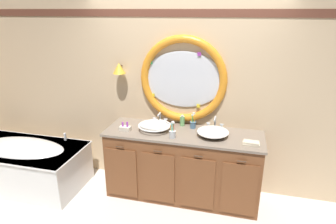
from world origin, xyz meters
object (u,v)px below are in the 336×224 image
(sink_basin_right, at_px, (213,132))
(soap_dispenser, at_px, (182,121))
(toothbrush_holder_left, at_px, (172,133))
(toothbrush_holder_right, at_px, (193,124))
(toiletry_basket, at_px, (125,128))
(folded_hand_towel, at_px, (251,143))
(sink_basin_left, at_px, (154,126))
(bathtub, at_px, (24,162))

(sink_basin_right, relative_size, soap_dispenser, 2.48)
(toothbrush_holder_left, distance_m, toothbrush_holder_right, 0.40)
(toothbrush_holder_left, distance_m, toiletry_basket, 0.64)
(folded_hand_towel, xyz_separation_m, toiletry_basket, (-1.55, 0.05, 0.01))
(soap_dispenser, height_order, folded_hand_towel, soap_dispenser)
(sink_basin_left, bearing_deg, sink_basin_right, 0.00)
(bathtub, height_order, toiletry_basket, toiletry_basket)
(toothbrush_holder_left, bearing_deg, toothbrush_holder_right, 62.60)
(bathtub, relative_size, toiletry_basket, 12.09)
(sink_basin_left, xyz_separation_m, soap_dispenser, (0.31, 0.24, 0.00))
(folded_hand_towel, relative_size, toiletry_basket, 1.33)
(soap_dispenser, height_order, toiletry_basket, soap_dispenser)
(bathtub, bearing_deg, toothbrush_holder_left, 3.07)
(toothbrush_holder_right, relative_size, folded_hand_towel, 1.14)
(folded_hand_towel, bearing_deg, sink_basin_left, 173.29)
(folded_hand_towel, bearing_deg, toothbrush_holder_left, -178.50)
(soap_dispenser, relative_size, folded_hand_towel, 0.83)
(toothbrush_holder_left, height_order, toothbrush_holder_right, same)
(bathtub, bearing_deg, sink_basin_left, 8.55)
(bathtub, xyz_separation_m, soap_dispenser, (2.15, 0.52, 0.63))
(sink_basin_right, bearing_deg, toiletry_basket, -175.23)
(sink_basin_right, bearing_deg, folded_hand_towel, -17.31)
(sink_basin_left, distance_m, toothbrush_holder_left, 0.32)
(sink_basin_right, distance_m, toothbrush_holder_right, 0.34)
(bathtub, distance_m, sink_basin_right, 2.66)
(soap_dispenser, relative_size, toiletry_basket, 1.11)
(sink_basin_right, distance_m, toiletry_basket, 1.10)
(sink_basin_right, height_order, soap_dispenser, soap_dispenser)
(bathtub, xyz_separation_m, folded_hand_towel, (3.02, 0.14, 0.58))
(sink_basin_left, xyz_separation_m, folded_hand_towel, (1.18, -0.14, -0.04))
(bathtub, xyz_separation_m, toothbrush_holder_left, (2.11, 0.11, 0.62))
(folded_hand_towel, height_order, toiletry_basket, toiletry_basket)
(toothbrush_holder_right, height_order, soap_dispenser, toothbrush_holder_right)
(toothbrush_holder_right, bearing_deg, toothbrush_holder_left, -117.40)
(soap_dispenser, distance_m, folded_hand_towel, 0.95)
(bathtub, bearing_deg, folded_hand_towel, 2.60)
(toothbrush_holder_left, xyz_separation_m, toiletry_basket, (-0.64, 0.07, -0.02))
(toothbrush_holder_left, distance_m, soap_dispenser, 0.41)
(bathtub, distance_m, soap_dispenser, 2.30)
(toothbrush_holder_right, xyz_separation_m, folded_hand_towel, (0.72, -0.34, -0.03))
(toothbrush_holder_left, bearing_deg, bathtub, -176.93)
(sink_basin_left, relative_size, toothbrush_holder_right, 1.96)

